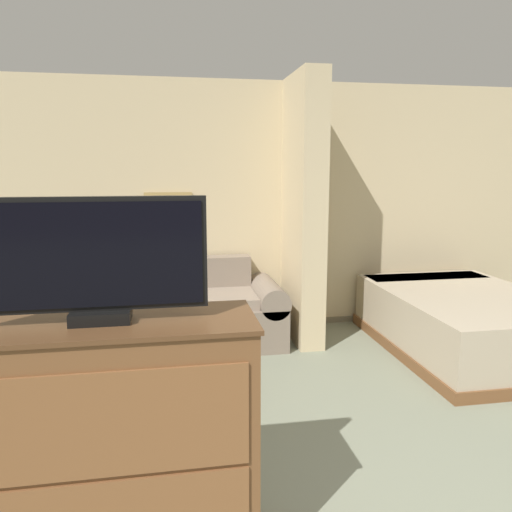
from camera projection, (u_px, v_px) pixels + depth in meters
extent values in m
cube|color=#CCB78E|center=(289.00, 207.00, 5.38)|extent=(6.98, 0.12, 2.60)
cube|color=#70644E|center=(289.00, 322.00, 5.53)|extent=(6.98, 0.02, 0.06)
cube|color=tan|center=(169.00, 213.00, 5.09)|extent=(0.48, 0.02, 0.41)
cube|color=#9E845B|center=(169.00, 213.00, 5.08)|extent=(0.41, 0.01, 0.34)
cube|color=#CCB78E|center=(303.00, 211.00, 4.91)|extent=(0.24, 0.86, 2.60)
cube|color=gray|center=(172.00, 325.00, 4.85)|extent=(1.64, 0.84, 0.41)
cube|color=gray|center=(171.00, 277.00, 5.09)|extent=(1.64, 0.20, 0.40)
cube|color=gray|center=(70.00, 331.00, 4.69)|extent=(0.26, 0.84, 0.41)
cylinder|color=gray|center=(68.00, 304.00, 4.64)|extent=(0.29, 0.84, 0.29)
cube|color=gray|center=(268.00, 320.00, 5.01)|extent=(0.26, 0.84, 0.41)
cylinder|color=gray|center=(268.00, 295.00, 4.97)|extent=(0.29, 0.84, 0.29)
cube|color=gray|center=(127.00, 303.00, 4.69)|extent=(0.80, 0.60, 0.10)
cube|color=gray|center=(214.00, 299.00, 4.83)|extent=(0.80, 0.60, 0.10)
cube|color=brown|center=(182.00, 342.00, 3.90)|extent=(0.57, 0.51, 0.04)
cylinder|color=brown|center=(150.00, 379.00, 3.69)|extent=(0.04, 0.04, 0.35)
cylinder|color=brown|center=(217.00, 374.00, 3.77)|extent=(0.04, 0.04, 0.35)
cylinder|color=brown|center=(152.00, 357.00, 4.10)|extent=(0.04, 0.04, 0.35)
cylinder|color=brown|center=(212.00, 354.00, 4.18)|extent=(0.04, 0.04, 0.35)
cube|color=brown|center=(31.00, 298.00, 4.54)|extent=(0.43, 0.43, 0.04)
cylinder|color=brown|center=(5.00, 335.00, 4.37)|extent=(0.04, 0.04, 0.53)
cylinder|color=brown|center=(50.00, 333.00, 4.44)|extent=(0.04, 0.04, 0.53)
cylinder|color=brown|center=(18.00, 323.00, 4.74)|extent=(0.04, 0.04, 0.53)
cylinder|color=brown|center=(59.00, 321.00, 4.80)|extent=(0.04, 0.04, 0.53)
cylinder|color=tan|center=(30.00, 290.00, 4.53)|extent=(0.14, 0.14, 0.10)
cylinder|color=tan|center=(30.00, 282.00, 4.51)|extent=(0.02, 0.02, 0.05)
cone|color=white|center=(28.00, 267.00, 4.49)|extent=(0.38, 0.38, 0.22)
cube|color=brown|center=(108.00, 445.00, 2.15)|extent=(1.25, 0.45, 1.07)
cube|color=#54351E|center=(102.00, 324.00, 2.05)|extent=(1.28, 0.47, 0.02)
cube|color=brown|center=(99.00, 426.00, 1.89)|extent=(1.15, 0.01, 0.43)
cube|color=black|center=(101.00, 316.00, 2.05)|extent=(0.24, 0.16, 0.05)
cube|color=black|center=(98.00, 254.00, 2.00)|extent=(0.87, 0.04, 0.46)
cube|color=black|center=(97.00, 255.00, 1.98)|extent=(0.83, 0.01, 0.42)
cube|color=brown|center=(465.00, 346.00, 4.74)|extent=(1.46, 2.05, 0.10)
cube|color=tan|center=(467.00, 317.00, 4.69)|extent=(1.42, 2.01, 0.46)
cube|color=white|center=(426.00, 281.00, 5.42)|extent=(1.30, 0.36, 0.10)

